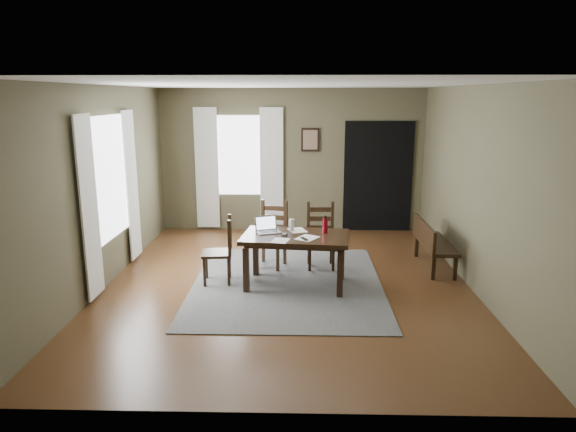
{
  "coord_description": "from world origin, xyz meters",
  "views": [
    {
      "loc": [
        0.18,
        -6.75,
        2.56
      ],
      "look_at": [
        0.0,
        0.3,
        0.9
      ],
      "focal_mm": 32.0,
      "sensor_mm": 36.0,
      "label": 1
    }
  ],
  "objects_px": {
    "chair_end": "(221,251)",
    "dining_table": "(296,241)",
    "bench": "(431,241)",
    "water_bottle": "(325,225)",
    "chair_back_left": "(271,235)",
    "chair_back_right": "(321,236)",
    "laptop": "(267,228)"
  },
  "relations": [
    {
      "from": "bench",
      "to": "laptop",
      "type": "xyz_separation_m",
      "value": [
        -2.44,
        -0.67,
        0.35
      ]
    },
    {
      "from": "chair_back_left",
      "to": "chair_back_right",
      "type": "bearing_deg",
      "value": 13.94
    },
    {
      "from": "chair_end",
      "to": "dining_table",
      "type": "bearing_deg",
      "value": 78.25
    },
    {
      "from": "chair_back_left",
      "to": "laptop",
      "type": "bearing_deg",
      "value": -76.07
    },
    {
      "from": "dining_table",
      "to": "chair_back_left",
      "type": "relative_size",
      "value": 1.52
    },
    {
      "from": "dining_table",
      "to": "chair_back_right",
      "type": "bearing_deg",
      "value": 71.73
    },
    {
      "from": "dining_table",
      "to": "chair_back_left",
      "type": "xyz_separation_m",
      "value": [
        -0.38,
        0.84,
        -0.15
      ]
    },
    {
      "from": "bench",
      "to": "water_bottle",
      "type": "relative_size",
      "value": 5.24
    },
    {
      "from": "chair_end",
      "to": "bench",
      "type": "distance_m",
      "value": 3.17
    },
    {
      "from": "laptop",
      "to": "chair_back_right",
      "type": "bearing_deg",
      "value": 19.19
    },
    {
      "from": "bench",
      "to": "chair_end",
      "type": "bearing_deg",
      "value": 103.18
    },
    {
      "from": "dining_table",
      "to": "bench",
      "type": "bearing_deg",
      "value": 28.21
    },
    {
      "from": "chair_back_left",
      "to": "water_bottle",
      "type": "bearing_deg",
      "value": -27.66
    },
    {
      "from": "chair_back_left",
      "to": "bench",
      "type": "bearing_deg",
      "value": 15.22
    },
    {
      "from": "chair_back_left",
      "to": "chair_back_right",
      "type": "height_order",
      "value": "chair_back_left"
    },
    {
      "from": "chair_back_right",
      "to": "laptop",
      "type": "height_order",
      "value": "chair_back_right"
    },
    {
      "from": "bench",
      "to": "laptop",
      "type": "relative_size",
      "value": 3.33
    },
    {
      "from": "chair_end",
      "to": "water_bottle",
      "type": "xyz_separation_m",
      "value": [
        1.44,
        0.01,
        0.38
      ]
    },
    {
      "from": "chair_back_left",
      "to": "bench",
      "type": "xyz_separation_m",
      "value": [
        2.42,
        -0.01,
        -0.06
      ]
    },
    {
      "from": "chair_end",
      "to": "chair_back_right",
      "type": "distance_m",
      "value": 1.58
    },
    {
      "from": "dining_table",
      "to": "bench",
      "type": "distance_m",
      "value": 2.21
    },
    {
      "from": "water_bottle",
      "to": "chair_back_right",
      "type": "bearing_deg",
      "value": 92.2
    },
    {
      "from": "laptop",
      "to": "dining_table",
      "type": "bearing_deg",
      "value": -43.51
    },
    {
      "from": "bench",
      "to": "chair_back_left",
      "type": "bearing_deg",
      "value": 89.79
    },
    {
      "from": "chair_end",
      "to": "water_bottle",
      "type": "bearing_deg",
      "value": 84.23
    },
    {
      "from": "chair_back_left",
      "to": "bench",
      "type": "distance_m",
      "value": 2.42
    },
    {
      "from": "chair_back_right",
      "to": "water_bottle",
      "type": "distance_m",
      "value": 0.79
    },
    {
      "from": "chair_end",
      "to": "bench",
      "type": "bearing_deg",
      "value": 97.19
    },
    {
      "from": "laptop",
      "to": "water_bottle",
      "type": "height_order",
      "value": "water_bottle"
    },
    {
      "from": "chair_end",
      "to": "chair_back_right",
      "type": "xyz_separation_m",
      "value": [
        1.41,
        0.71,
        0.02
      ]
    },
    {
      "from": "chair_back_left",
      "to": "water_bottle",
      "type": "relative_size",
      "value": 4.13
    },
    {
      "from": "chair_back_left",
      "to": "chair_end",
      "type": "bearing_deg",
      "value": -116.87
    }
  ]
}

